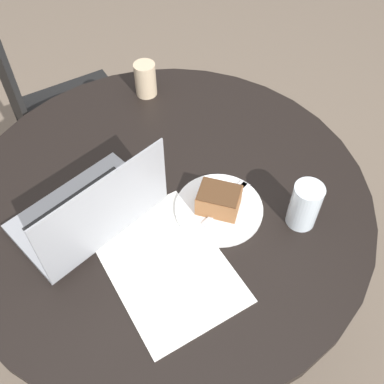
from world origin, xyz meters
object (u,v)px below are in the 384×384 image
plate (219,209)px  laptop (91,212)px  chair (56,112)px  coffee_glass (145,79)px

plate → laptop: (-0.14, -0.27, 0.03)m
chair → plate: chair is taller
chair → coffee_glass: size_ratio=9.04×
plate → chair: bearing=-171.5°
chair → plate: bearing=10.3°
coffee_glass → laptop: bearing=-44.4°
plate → laptop: size_ratio=0.58×
chair → plate: size_ratio=4.38×
chair → laptop: (0.77, -0.14, 0.33)m
coffee_glass → laptop: size_ratio=0.28×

